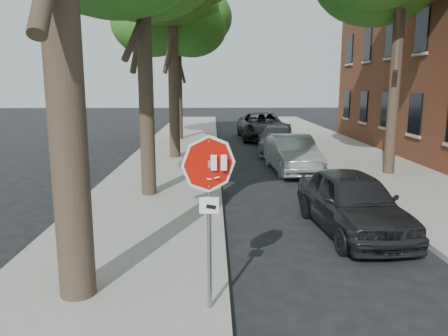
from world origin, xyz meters
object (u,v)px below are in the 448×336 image
(car_c, at_px, (277,140))
(car_d, at_px, (263,126))
(stop_sign, at_px, (209,189))
(car_b, at_px, (292,154))
(car_a, at_px, (352,202))
(tree_far, at_px, (177,19))

(car_c, height_order, car_d, car_d)
(stop_sign, distance_m, car_b, 11.44)
(car_a, height_order, car_b, same)
(stop_sign, xyz_separation_m, car_b, (3.18, 10.92, -1.22))
(car_d, bearing_deg, stop_sign, -99.93)
(car_c, bearing_deg, car_b, -84.70)
(tree_far, height_order, car_d, tree_far)
(tree_far, relative_size, car_d, 1.53)
(tree_far, bearing_deg, car_d, 2.85)
(car_b, bearing_deg, car_d, 86.52)
(stop_sign, bearing_deg, car_c, 78.16)
(stop_sign, distance_m, tree_far, 21.88)
(car_c, bearing_deg, car_d, 97.89)
(car_a, height_order, car_c, car_a)
(car_b, bearing_deg, car_c, 85.12)
(tree_far, xyz_separation_m, car_d, (5.21, 0.26, -6.37))
(tree_far, xyz_separation_m, car_b, (5.20, -10.22, -6.49))
(car_a, bearing_deg, tree_far, 102.07)
(tree_far, relative_size, car_a, 2.19)
(car_d, bearing_deg, car_b, -91.51)
(car_b, distance_m, car_c, 4.82)
(car_a, xyz_separation_m, car_c, (0.00, 11.99, -0.05))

